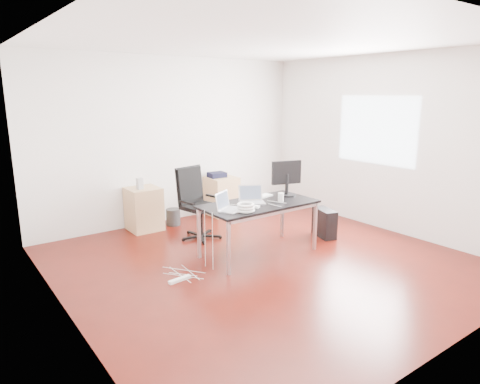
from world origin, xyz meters
TOP-DOWN VIEW (x-y plane):
  - room_shell at (0.04, 0.00)m, footprint 5.00×5.00m
  - desk at (0.12, 0.28)m, footprint 1.60×0.80m
  - office_chair at (-0.21, 1.39)m, footprint 0.56×0.58m
  - filing_cabinet_left at (-0.71, 2.23)m, footprint 0.50×0.50m
  - filing_cabinet_right at (0.82, 2.23)m, footprint 0.50×0.50m
  - pc_tower at (1.40, 0.24)m, footprint 0.32×0.49m
  - wastebasket at (-0.22, 2.17)m, footprint 0.31×0.31m
  - power_strip at (-1.20, 0.13)m, footprint 0.31×0.10m
  - laptop_left at (-0.42, 0.23)m, footprint 0.41×0.38m
  - laptop_right at (0.06, 0.35)m, footprint 0.41×0.38m
  - monitor at (0.73, 0.40)m, footprint 0.45×0.26m
  - keyboard at (0.32, 0.51)m, footprint 0.46×0.21m
  - cup_white at (0.42, 0.17)m, footprint 0.10×0.10m
  - cup_brown at (0.50, 0.25)m, footprint 0.09×0.09m
  - cable_coil at (-0.28, 0.04)m, footprint 0.24×0.24m
  - power_adapter at (-0.06, 0.10)m, footprint 0.09×0.09m
  - speaker at (-0.78, 2.18)m, footprint 0.10×0.09m
  - navy_garment at (0.75, 2.27)m, footprint 0.32×0.27m

SIDE VIEW (x-z plane):
  - power_strip at x=-1.20m, z-range 0.00..0.04m
  - wastebasket at x=-0.22m, z-range 0.00..0.28m
  - pc_tower at x=1.40m, z-range 0.00..0.44m
  - filing_cabinet_left at x=-0.71m, z-range 0.00..0.70m
  - filing_cabinet_right at x=0.82m, z-range 0.00..0.70m
  - office_chair at x=-0.21m, z-range 0.06..1.15m
  - desk at x=0.12m, z-range 0.31..1.04m
  - keyboard at x=0.32m, z-range 0.73..0.75m
  - power_adapter at x=-0.06m, z-range 0.73..0.76m
  - navy_garment at x=0.75m, z-range 0.70..0.79m
  - cup_brown at x=0.50m, z-range 0.73..0.83m
  - cable_coil at x=-0.28m, z-range 0.73..0.84m
  - laptop_left at x=-0.42m, z-range 0.67..0.90m
  - laptop_right at x=0.06m, z-range 0.67..0.90m
  - speaker at x=-0.78m, z-range 0.70..0.88m
  - cup_white at x=0.42m, z-range 0.73..0.85m
  - monitor at x=0.73m, z-range 0.76..1.27m
  - room_shell at x=0.04m, z-range -1.10..3.90m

